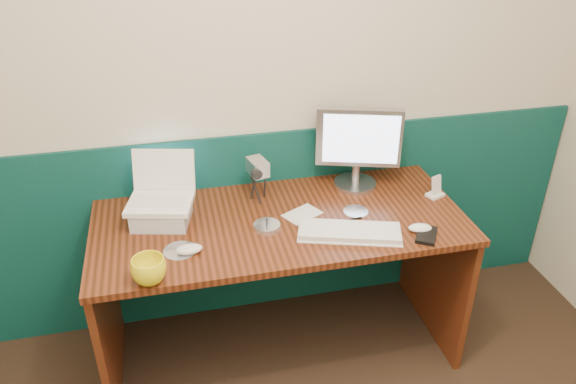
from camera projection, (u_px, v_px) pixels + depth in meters
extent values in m
cube|color=beige|center=(231.00, 83.00, 2.46)|extent=(3.50, 0.04, 2.50)
cube|color=#083733|center=(239.00, 227.00, 2.82)|extent=(3.48, 0.02, 1.00)
cube|color=#331709|center=(281.00, 288.00, 2.60)|extent=(1.60, 0.70, 0.75)
cube|color=#B9BCC4|center=(162.00, 214.00, 2.38)|extent=(0.27, 0.24, 0.08)
cube|color=silver|center=(350.00, 233.00, 2.31)|extent=(0.44, 0.26, 0.02)
ellipsoid|color=white|center=(420.00, 228.00, 2.33)|extent=(0.11, 0.07, 0.03)
ellipsoid|color=silver|center=(189.00, 249.00, 2.20)|extent=(0.11, 0.07, 0.04)
imported|color=yellow|center=(149.00, 270.00, 2.03)|extent=(0.17, 0.17, 0.10)
cylinder|color=silver|center=(267.00, 226.00, 2.35)|extent=(0.11, 0.11, 0.02)
cylinder|color=silver|center=(180.00, 250.00, 2.22)|extent=(0.13, 0.13, 0.00)
cylinder|color=silver|center=(356.00, 211.00, 2.48)|extent=(0.11, 0.11, 0.00)
cylinder|color=black|center=(346.00, 220.00, 2.40)|extent=(0.15, 0.02, 0.01)
cube|color=silver|center=(302.00, 214.00, 2.45)|extent=(0.19, 0.17, 0.00)
cube|color=white|center=(435.00, 195.00, 2.59)|extent=(0.09, 0.08, 0.01)
cube|color=silver|center=(436.00, 185.00, 2.56)|extent=(0.06, 0.04, 0.09)
cube|color=black|center=(426.00, 235.00, 2.30)|extent=(0.13, 0.15, 0.02)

